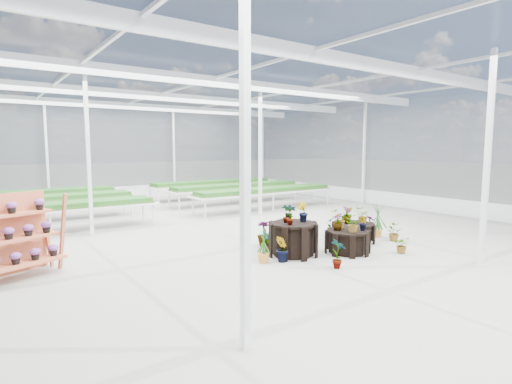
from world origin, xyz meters
TOP-DOWN VIEW (x-y plane):
  - ground_plane at (0.00, 0.00)m, footprint 24.00×24.00m
  - greenhouse_shell at (0.00, 0.00)m, footprint 18.00×24.00m
  - steel_frame at (0.00, 0.00)m, footprint 18.00×24.00m
  - nursery_benches at (0.00, 7.20)m, footprint 16.00×7.00m
  - plinth_tall at (0.35, -0.99)m, footprint 1.39×1.39m
  - plinth_mid at (1.55, -1.59)m, footprint 1.20×1.20m
  - plinth_low at (2.55, -0.89)m, footprint 1.47×1.47m
  - shelf_rack at (-5.05, 0.88)m, footprint 1.73×1.31m
  - nursery_plants at (1.66, -1.03)m, footprint 4.65×3.01m

SIDE VIEW (x-z plane):
  - ground_plane at x=0.00m, z-range 0.00..0.00m
  - plinth_low at x=2.55m, z-range 0.00..0.50m
  - plinth_mid at x=1.55m, z-range 0.00..0.55m
  - plinth_tall at x=0.35m, z-range 0.00..0.78m
  - nursery_benches at x=0.00m, z-range 0.00..0.84m
  - nursery_plants at x=1.66m, z-range -0.13..1.12m
  - shelf_rack at x=-5.05m, z-range 0.00..1.63m
  - greenhouse_shell at x=0.00m, z-range 0.00..4.50m
  - steel_frame at x=0.00m, z-range 0.00..4.50m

